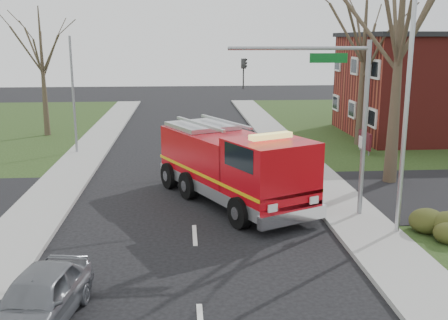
{
  "coord_description": "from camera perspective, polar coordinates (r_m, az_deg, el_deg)",
  "views": [
    {
      "loc": [
        -0.33,
        -17.59,
        6.85
      ],
      "look_at": [
        1.3,
        3.18,
        2.0
      ],
      "focal_mm": 42.0,
      "sensor_mm": 36.0,
      "label": 1
    }
  ],
  "objects": [
    {
      "name": "streetlight_pole",
      "position": [
        18.79,
        19.07,
        5.36
      ],
      "size": [
        1.48,
        0.16,
        8.4
      ],
      "color": "#B7BABF",
      "rests_on": "ground"
    },
    {
      "name": "bare_tree_far",
      "position": [
        34.5,
        15.03,
        12.07
      ],
      "size": [
        5.25,
        5.25,
        10.5
      ],
      "color": "#3D3124",
      "rests_on": "ground"
    },
    {
      "name": "health_center_sign",
      "position": [
        32.53,
        15.06,
        2.08
      ],
      "size": [
        0.12,
        2.0,
        1.4
      ],
      "color": "#4C111A",
      "rests_on": "ground"
    },
    {
      "name": "sidewalk_left",
      "position": [
        19.74,
        -21.69,
        -7.94
      ],
      "size": [
        2.4,
        80.0,
        0.15
      ],
      "primitive_type": "cube",
      "color": "#9B9C96",
      "rests_on": "ground"
    },
    {
      "name": "sidewalk_right",
      "position": [
        19.95,
        15.04,
        -7.22
      ],
      "size": [
        2.4,
        80.0,
        0.15
      ],
      "primitive_type": "cube",
      "color": "#9B9C96",
      "rests_on": "ground"
    },
    {
      "name": "fire_engine",
      "position": [
        22.06,
        1.03,
        -0.81
      ],
      "size": [
        6.26,
        8.87,
        3.41
      ],
      "rotation": [
        0.0,
        0.0,
        0.45
      ],
      "color": "#B70811",
      "rests_on": "ground"
    },
    {
      "name": "utility_pole_far",
      "position": [
        32.42,
        -16.08,
        6.67
      ],
      "size": [
        0.14,
        0.14,
        7.0
      ],
      "primitive_type": "cylinder",
      "color": "gray",
      "rests_on": "ground"
    },
    {
      "name": "bare_tree_near",
      "position": [
        25.56,
        18.69,
        13.7
      ],
      "size": [
        6.0,
        6.0,
        12.0
      ],
      "color": "#3D3124",
      "rests_on": "ground"
    },
    {
      "name": "ground",
      "position": [
        18.88,
        -3.21,
        -8.19
      ],
      "size": [
        120.0,
        120.0,
        0.0
      ],
      "primitive_type": "plane",
      "color": "black",
      "rests_on": "ground"
    },
    {
      "name": "bare_tree_left",
      "position": [
        38.83,
        -19.23,
        10.5
      ],
      "size": [
        4.5,
        4.5,
        9.0
      ],
      "color": "#3D3124",
      "rests_on": "ground"
    },
    {
      "name": "parked_car_maroon",
      "position": [
        13.88,
        -19.55,
        -14.06
      ],
      "size": [
        2.3,
        4.29,
        1.39
      ],
      "primitive_type": "imported",
      "rotation": [
        0.0,
        0.0,
        -0.17
      ],
      "color": "slate",
      "rests_on": "ground"
    },
    {
      "name": "traffic_signal_mast",
      "position": [
        19.99,
        11.72,
        6.68
      ],
      "size": [
        5.29,
        0.18,
        6.8
      ],
      "color": "gray",
      "rests_on": "ground"
    }
  ]
}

